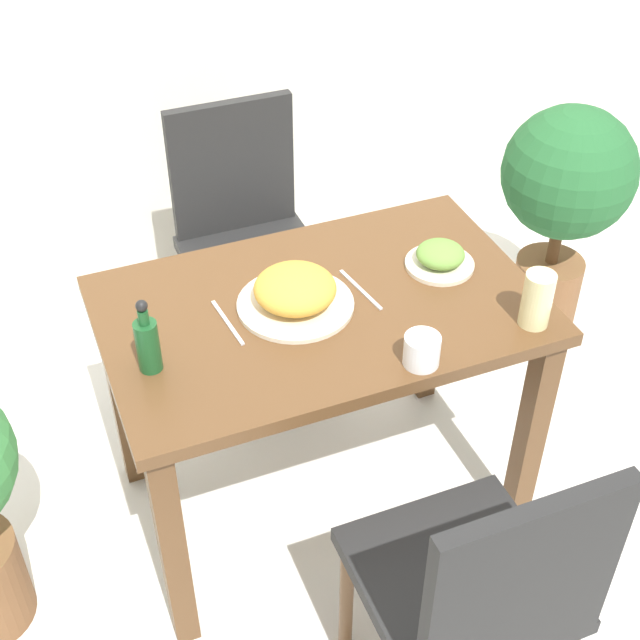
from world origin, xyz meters
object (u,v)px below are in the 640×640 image
(drink_cup, at_px, (422,350))
(sauce_bottle, at_px, (147,343))
(food_plate, at_px, (295,292))
(juice_glass, at_px, (537,299))
(chair_near, at_px, (481,589))
(potted_plant_right, at_px, (565,195))
(side_plate, at_px, (440,257))
(chair_far, at_px, (246,231))

(drink_cup, xyz_separation_m, sauce_bottle, (-0.57, 0.21, 0.04))
(food_plate, relative_size, juice_glass, 2.03)
(chair_near, distance_m, drink_cup, 0.52)
(food_plate, bearing_deg, juice_glass, -28.24)
(drink_cup, xyz_separation_m, potted_plant_right, (0.89, 0.71, -0.20))
(chair_near, distance_m, sauce_bottle, 0.87)
(side_plate, relative_size, juice_glass, 1.26)
(chair_far, relative_size, potted_plant_right, 1.04)
(food_plate, relative_size, side_plate, 1.60)
(juice_glass, distance_m, potted_plant_right, 0.93)
(chair_far, height_order, juice_glass, chair_far)
(chair_near, xyz_separation_m, juice_glass, (0.39, 0.48, 0.29))
(food_plate, bearing_deg, drink_cup, -57.43)
(sauce_bottle, bearing_deg, food_plate, 12.92)
(chair_near, bearing_deg, potted_plant_right, -129.88)
(chair_far, xyz_separation_m, potted_plant_right, (1.00, -0.26, 0.05))
(chair_near, height_order, drink_cup, chair_near)
(side_plate, bearing_deg, chair_far, 116.01)
(sauce_bottle, bearing_deg, potted_plant_right, 18.79)
(food_plate, xyz_separation_m, sauce_bottle, (-0.38, -0.09, 0.03))
(food_plate, xyz_separation_m, side_plate, (0.40, 0.02, -0.02))
(potted_plant_right, bearing_deg, chair_far, 165.26)
(juice_glass, bearing_deg, chair_far, 113.94)
(food_plate, relative_size, potted_plant_right, 0.33)
(juice_glass, height_order, sauce_bottle, sauce_bottle)
(chair_far, height_order, side_plate, chair_far)
(chair_far, bearing_deg, sauce_bottle, -121.27)
(chair_near, relative_size, side_plate, 5.00)
(sauce_bottle, bearing_deg, side_plate, 7.60)
(chair_near, relative_size, chair_far, 1.00)
(juice_glass, distance_m, sauce_bottle, 0.90)
(chair_near, distance_m, chair_far, 1.42)
(chair_near, height_order, potted_plant_right, chair_near)
(side_plate, distance_m, potted_plant_right, 0.81)
(side_plate, distance_m, juice_glass, 0.31)
(sauce_bottle, height_order, potted_plant_right, sauce_bottle)
(drink_cup, relative_size, juice_glass, 0.59)
(juice_glass, bearing_deg, sauce_bottle, 168.27)
(juice_glass, relative_size, sauce_bottle, 0.74)
(chair_far, bearing_deg, drink_cup, -83.73)
(side_plate, xyz_separation_m, drink_cup, (-0.21, -0.32, 0.01))
(chair_near, bearing_deg, food_plate, -81.14)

